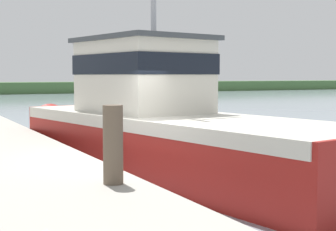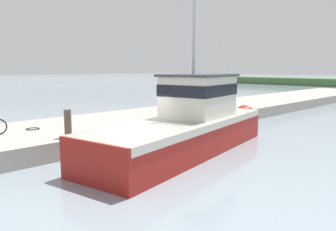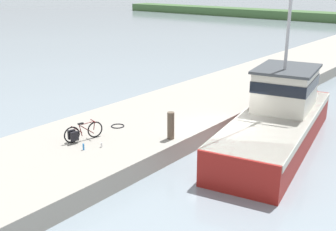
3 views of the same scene
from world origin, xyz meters
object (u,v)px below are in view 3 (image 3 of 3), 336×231
bicycle_touring (80,133)px  water_bottle_on_curb (101,145)px  fishing_boat_main (279,117)px  mooring_post (171,126)px  water_bottle_by_bike (84,147)px

bicycle_touring → water_bottle_on_curb: bicycle_touring is taller
bicycle_touring → water_bottle_on_curb: size_ratio=9.24×
fishing_boat_main → mooring_post: bearing=-133.8°
fishing_boat_main → mooring_post: size_ratio=10.68×
mooring_post → fishing_boat_main: bearing=56.9°
fishing_boat_main → water_bottle_on_curb: size_ratio=67.53×
water_bottle_on_curb → mooring_post: bearing=57.3°
mooring_post → water_bottle_on_curb: 2.98m
mooring_post → water_bottle_by_bike: bearing=-121.9°
fishing_boat_main → bicycle_touring: bearing=-139.8°
water_bottle_on_curb → water_bottle_by_bike: size_ratio=0.72×
fishing_boat_main → bicycle_touring: 8.94m
fishing_boat_main → bicycle_touring: size_ratio=7.31×
bicycle_touring → mooring_post: size_ratio=1.46×
water_bottle_on_curb → water_bottle_by_bike: 0.72m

